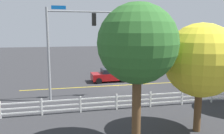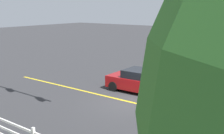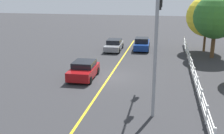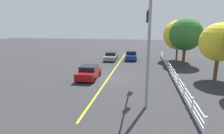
# 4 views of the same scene
# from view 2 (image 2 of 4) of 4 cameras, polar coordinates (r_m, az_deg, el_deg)

# --- Properties ---
(ground_plane) EXTENTS (120.00, 120.00, 0.00)m
(ground_plane) POSITION_cam_2_polar(r_m,az_deg,el_deg) (16.24, 3.92, -7.22)
(ground_plane) COLOR #2D2D30
(lane_center_stripe) EXTENTS (28.00, 0.16, 0.01)m
(lane_center_stripe) POSITION_cam_2_polar(r_m,az_deg,el_deg) (14.63, 17.41, -10.01)
(lane_center_stripe) COLOR gold
(lane_center_stripe) RESTS_ON ground_plane
(signal_assembly) EXTENTS (8.00, 0.37, 7.55)m
(signal_assembly) POSITION_cam_2_polar(r_m,az_deg,el_deg) (15.51, -19.14, 11.29)
(signal_assembly) COLOR gray
(signal_assembly) RESTS_ON ground_plane
(car_1) EXTENTS (3.98, 2.11, 1.46)m
(car_1) POSITION_cam_2_polar(r_m,az_deg,el_deg) (18.12, 5.53, -2.80)
(car_1) COLOR maroon
(car_1) RESTS_ON ground_plane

